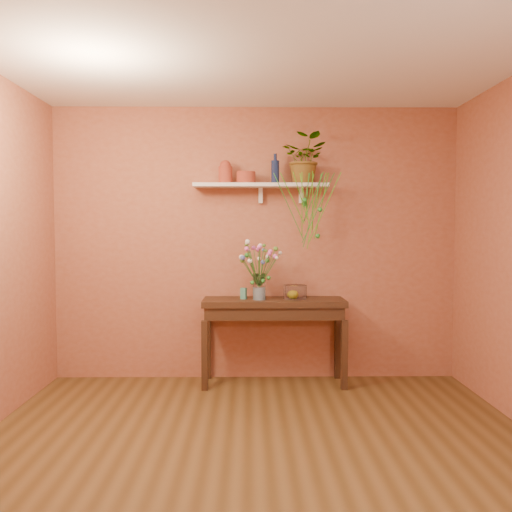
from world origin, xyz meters
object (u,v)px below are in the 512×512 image
Objects in this scene: bouquet at (258,259)px; sideboard at (274,311)px; terracotta_jug at (225,172)px; blue_bottle at (275,171)px; spider_plant at (305,159)px; glass_bowl at (295,292)px; glass_vase at (259,288)px.

sideboard is at bearing 19.46° from bouquet.
blue_bottle reaches higher than terracotta_jug.
spider_plant reaches higher than glass_bowl.
glass_vase is at bearing -171.56° from glass_bowl.
sideboard is 2.99× the size of bouquet.
terracotta_jug is at bearing 179.97° from spider_plant.
glass_vase is 0.55× the size of bouquet.
sideboard is 0.27m from glass_vase.
glass_bowl is at bearing -6.45° from terracotta_jug.
glass_bowl is at bearing 8.44° from glass_vase.
blue_bottle reaches higher than glass_bowl.
bouquet is at bearing -169.75° from glass_bowl.
spider_plant reaches higher than glass_vase.
sideboard is 0.53m from bouquet.
bouquet is (-0.15, -0.05, 0.51)m from sideboard.
spider_plant is at bearing 36.29° from glass_bowl.
bouquet is at bearing -23.99° from terracotta_jug.
terracotta_jug reaches higher than bouquet.
spider_plant reaches higher than sideboard.
blue_bottle reaches higher than sideboard.
glass_bowl is (0.20, 0.01, 0.18)m from sideboard.
spider_plant is at bearing 15.69° from sideboard.
glass_bowl is at bearing 3.06° from sideboard.
terracotta_jug is at bearing 169.46° from sideboard.
terracotta_jug reaches higher than sideboard.
terracotta_jug is 0.88× the size of glass_vase.
terracotta_jug is 1.00× the size of glass_bowl.
sideboard is at bearing -164.31° from spider_plant.
sideboard is at bearing -99.88° from blue_bottle.
spider_plant is 1.07m from bouquet.
terracotta_jug is at bearing 156.01° from bouquet.
glass_bowl is (0.67, -0.08, -1.16)m from terracotta_jug.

